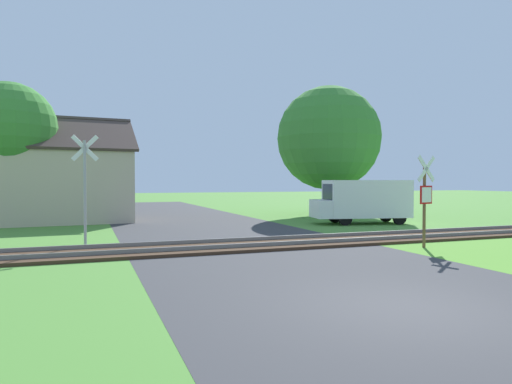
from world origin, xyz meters
TOP-DOWN VIEW (x-y plane):
  - ground_plane at (0.00, 0.00)m, footprint 160.00×160.00m
  - road_asphalt at (0.00, 2.00)m, footprint 8.23×80.00m
  - rail_track at (0.00, 8.03)m, footprint 60.00×2.60m
  - stop_sign_near at (5.20, 5.76)m, footprint 0.86×0.23m
  - crossing_sign_far at (-5.25, 9.72)m, footprint 0.87×0.20m
  - house at (-7.08, 20.48)m, footprint 8.90×6.29m
  - tree_far at (10.91, 20.86)m, footprint 5.71×5.71m
  - tree_right at (9.00, 18.86)m, footprint 6.44×6.44m
  - tree_left at (-8.78, 19.34)m, footprint 4.51×4.51m
  - mail_truck at (8.13, 13.72)m, footprint 5.17×2.77m

SIDE VIEW (x-z plane):
  - ground_plane at x=0.00m, z-range 0.00..0.00m
  - road_asphalt at x=0.00m, z-range 0.00..0.01m
  - rail_track at x=0.00m, z-range -0.05..0.17m
  - mail_truck at x=8.13m, z-range 0.12..2.36m
  - stop_sign_near at x=5.20m, z-range 0.18..3.22m
  - house at x=-7.08m, z-range -0.78..4.95m
  - crossing_sign_far at x=-5.25m, z-range 0.28..4.00m
  - tree_left at x=-8.78m, z-range 1.29..8.42m
  - tree_right at x=9.00m, z-range 0.83..8.93m
  - tree_far at x=10.91m, z-range 1.22..9.40m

